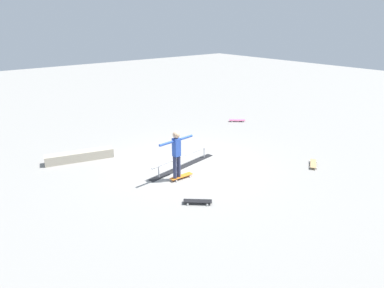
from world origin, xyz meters
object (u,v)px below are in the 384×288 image
object	(u,v)px
skate_ledge	(80,156)
loose_skateboard_natural	(313,164)
skater_main	(177,152)
skateboard_main	(181,176)
grind_rail	(183,162)
loose_skateboard_pink	(237,120)
loose_skateboard_black	(198,201)

from	to	relation	value
skate_ledge	loose_skateboard_natural	size ratio (longest dim) A/B	3.06
skater_main	skateboard_main	size ratio (longest dim) A/B	2.04
grind_rail	skate_ledge	size ratio (longest dim) A/B	1.26
skater_main	loose_skateboard_pink	bearing A→B (deg)	-156.51
skate_ledge	loose_skateboard_natural	xyz separation A→B (m)	(-6.21, 5.67, -0.09)
loose_skateboard_black	skater_main	bearing A→B (deg)	-64.12
skate_ledge	skateboard_main	size ratio (longest dim) A/B	2.97
loose_skateboard_natural	skate_ledge	bearing A→B (deg)	-74.55
skate_ledge	skateboard_main	distance (m)	4.05
loose_skateboard_natural	grind_rail	bearing A→B (deg)	-69.94
skate_ledge	loose_skateboard_natural	bearing A→B (deg)	137.64
skater_main	skateboard_main	world-z (taller)	skater_main
grind_rail	skater_main	size ratio (longest dim) A/B	1.83
grind_rail	loose_skateboard_pink	distance (m)	6.15
grind_rail	loose_skateboard_pink	size ratio (longest dim) A/B	4.08
grind_rail	skate_ledge	bearing A→B (deg)	-56.44
loose_skateboard_pink	loose_skateboard_black	world-z (taller)	same
skater_main	loose_skateboard_natural	xyz separation A→B (m)	(-4.41, 2.14, -0.88)
skater_main	loose_skateboard_pink	distance (m)	7.19
skate_ledge	loose_skateboard_black	xyz separation A→B (m)	(-1.36, 5.09, -0.09)
loose_skateboard_pink	grind_rail	bearing A→B (deg)	66.28
skater_main	grind_rail	bearing A→B (deg)	-143.17
skateboard_main	skater_main	bearing A→B (deg)	178.39
skateboard_main	skate_ledge	bearing A→B (deg)	120.93
grind_rail	loose_skateboard_pink	world-z (taller)	grind_rail
skate_ledge	skateboard_main	world-z (taller)	skate_ledge
skate_ledge	skateboard_main	xyz separation A→B (m)	(-1.98, 3.53, -0.09)
grind_rail	skate_ledge	distance (m)	3.84
skateboard_main	loose_skateboard_pink	world-z (taller)	same
skate_ledge	skater_main	size ratio (longest dim) A/B	1.46
skateboard_main	loose_skateboard_natural	world-z (taller)	same
loose_skateboard_black	loose_skateboard_pink	bearing A→B (deg)	-102.17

